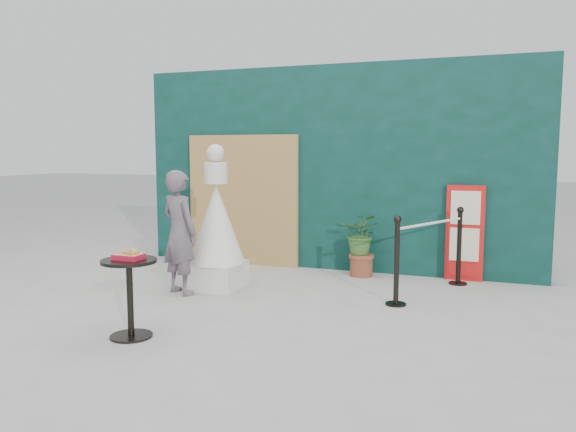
{
  "coord_description": "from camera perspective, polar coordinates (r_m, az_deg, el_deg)",
  "views": [
    {
      "loc": [
        2.29,
        -4.92,
        1.76
      ],
      "look_at": [
        0.0,
        1.2,
        1.0
      ],
      "focal_mm": 35.0,
      "sensor_mm": 36.0,
      "label": 1
    }
  ],
  "objects": [
    {
      "name": "back_wall",
      "position": [
        8.39,
        4.69,
        4.85
      ],
      "size": [
        6.0,
        0.3,
        3.0
      ],
      "primitive_type": "cube",
      "color": "black",
      "rests_on": "ground"
    },
    {
      "name": "bamboo_fence",
      "position": [
        8.71,
        -4.62,
        1.62
      ],
      "size": [
        1.8,
        0.08,
        2.0
      ],
      "primitive_type": "cube",
      "color": "tan",
      "rests_on": "ground"
    },
    {
      "name": "woman",
      "position": [
        7.01,
        -10.96,
        -1.65
      ],
      "size": [
        0.65,
        0.55,
        1.53
      ],
      "primitive_type": "imported",
      "rotation": [
        0.0,
        0.0,
        2.76
      ],
      "color": "#60535C",
      "rests_on": "ground"
    },
    {
      "name": "menu_board",
      "position": [
        7.96,
        17.52,
        -1.68
      ],
      "size": [
        0.5,
        0.07,
        1.3
      ],
      "color": "red",
      "rests_on": "ground"
    },
    {
      "name": "statue",
      "position": [
        7.21,
        -7.26,
        -1.45
      ],
      "size": [
        0.72,
        0.72,
        1.84
      ],
      "color": "white",
      "rests_on": "ground"
    },
    {
      "name": "food_basket",
      "position": [
        5.46,
        -15.85,
        -3.88
      ],
      "size": [
        0.26,
        0.19,
        0.11
      ],
      "color": "#B91331",
      "rests_on": "cafe_table"
    },
    {
      "name": "cafe_table",
      "position": [
        5.52,
        -15.78,
        -6.83
      ],
      "size": [
        0.52,
        0.52,
        0.75
      ],
      "color": "black",
      "rests_on": "ground"
    },
    {
      "name": "stanchion_barrier",
      "position": [
        7.12,
        14.24,
        -3.8
      ],
      "size": [
        0.84,
        1.54,
        1.03
      ],
      "color": "black",
      "rests_on": "ground"
    },
    {
      "name": "planter",
      "position": [
        7.94,
        7.49,
        -2.42
      ],
      "size": [
        0.52,
        0.45,
        0.89
      ],
      "color": "brown",
      "rests_on": "ground"
    },
    {
      "name": "ground",
      "position": [
        5.7,
        -4.31,
        -11.37
      ],
      "size": [
        60.0,
        60.0,
        0.0
      ],
      "primitive_type": "plane",
      "color": "#ADAAA5",
      "rests_on": "ground"
    }
  ]
}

